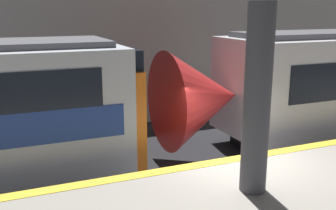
# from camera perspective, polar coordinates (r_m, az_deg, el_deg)

# --- Properties ---
(ground_plane) EXTENTS (120.00, 120.00, 0.00)m
(ground_plane) POSITION_cam_1_polar(r_m,az_deg,el_deg) (9.41, 9.49, -13.62)
(ground_plane) COLOR black
(station_rear_barrier) EXTENTS (50.00, 0.15, 5.31)m
(station_rear_barrier) POSITION_cam_1_polar(r_m,az_deg,el_deg) (14.82, -4.69, 7.32)
(station_rear_barrier) COLOR #9E998E
(station_rear_barrier) RESTS_ON ground
(support_pillar_near) EXTENTS (0.47, 0.47, 3.32)m
(support_pillar_near) POSITION_cam_1_polar(r_m,az_deg,el_deg) (6.91, 12.80, 0.62)
(support_pillar_near) COLOR #47474C
(support_pillar_near) RESTS_ON platform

